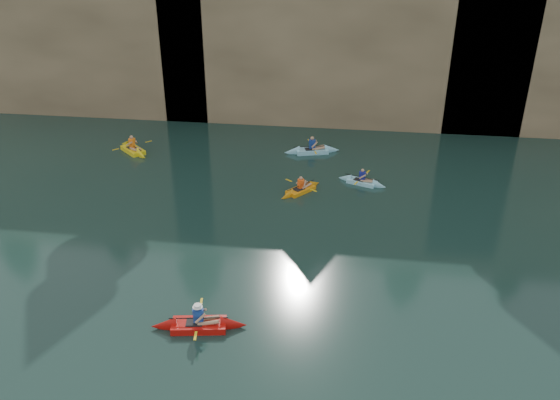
# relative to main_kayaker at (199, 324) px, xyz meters

# --- Properties ---
(ground) EXTENTS (160.00, 160.00, 0.00)m
(ground) POSITION_rel_main_kayaker_xyz_m (1.45, 0.31, -0.16)
(ground) COLOR black
(ground) RESTS_ON ground
(cliff) EXTENTS (70.00, 16.00, 12.00)m
(cliff) POSITION_rel_main_kayaker_xyz_m (1.45, 30.31, 5.84)
(cliff) COLOR tan
(cliff) RESTS_ON ground
(cliff_slab_west) EXTENTS (26.00, 2.40, 10.56)m
(cliff_slab_west) POSITION_rel_main_kayaker_xyz_m (-18.55, 22.91, 5.12)
(cliff_slab_west) COLOR #957C5A
(cliff_slab_west) RESTS_ON ground
(cliff_slab_center) EXTENTS (24.00, 2.40, 11.40)m
(cliff_slab_center) POSITION_rel_main_kayaker_xyz_m (3.45, 22.91, 5.54)
(cliff_slab_center) COLOR #957C5A
(cliff_slab_center) RESTS_ON ground
(sea_cave_west) EXTENTS (4.50, 1.00, 4.00)m
(sea_cave_west) POSITION_rel_main_kayaker_xyz_m (-16.55, 22.26, 1.84)
(sea_cave_west) COLOR black
(sea_cave_west) RESTS_ON ground
(sea_cave_center) EXTENTS (3.50, 1.00, 3.20)m
(sea_cave_center) POSITION_rel_main_kayaker_xyz_m (-2.55, 22.26, 1.44)
(sea_cave_center) COLOR black
(sea_cave_center) RESTS_ON ground
(sea_cave_east) EXTENTS (5.00, 1.00, 4.50)m
(sea_cave_east) POSITION_rel_main_kayaker_xyz_m (11.45, 22.26, 2.09)
(sea_cave_east) COLOR black
(sea_cave_east) RESTS_ON ground
(main_kayaker) EXTENTS (3.31, 2.19, 1.20)m
(main_kayaker) POSITION_rel_main_kayaker_xyz_m (0.00, 0.00, 0.00)
(main_kayaker) COLOR red
(main_kayaker) RESTS_ON ground
(kayaker_orange) EXTENTS (2.24, 2.66, 1.08)m
(kayaker_orange) POSITION_rel_main_kayaker_xyz_m (2.20, 11.27, -0.03)
(kayaker_orange) COLOR orange
(kayaker_orange) RESTS_ON ground
(kayaker_ltblue_near) EXTENTS (2.77, 2.03, 1.07)m
(kayaker_ltblue_near) POSITION_rel_main_kayaker_xyz_m (5.31, 12.76, -0.03)
(kayaker_ltblue_near) COLOR #8FDAF0
(kayaker_ltblue_near) RESTS_ON ground
(kayaker_yellow) EXTENTS (2.89, 2.75, 1.31)m
(kayaker_yellow) POSITION_rel_main_kayaker_xyz_m (-8.57, 15.49, 0.00)
(kayaker_yellow) COLOR yellow
(kayaker_yellow) RESTS_ON ground
(kayaker_ltblue_mid) EXTENTS (3.49, 2.46, 1.30)m
(kayaker_ltblue_mid) POSITION_rel_main_kayaker_xyz_m (2.26, 16.91, -0.00)
(kayaker_ltblue_mid) COLOR #8AD0E6
(kayaker_ltblue_mid) RESTS_ON ground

